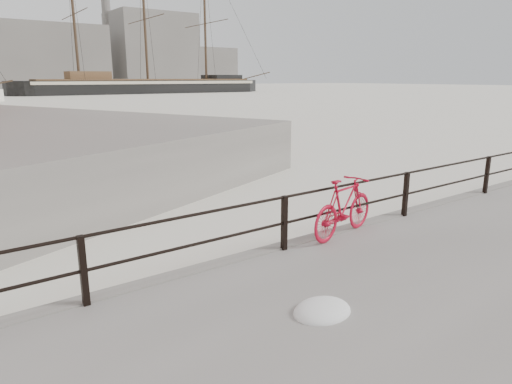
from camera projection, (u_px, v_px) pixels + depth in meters
ground at (478, 204)px, 12.46m from camera, size 400.00×400.00×0.00m
guardrail at (487, 175)px, 12.13m from camera, size 28.00×0.10×1.00m
bicycle at (344, 207)px, 8.83m from camera, size 1.95×0.65×1.17m
barque_black at (149, 93)px, 99.72m from camera, size 63.81×23.21×35.45m
industrial_west at (46, 57)px, 131.23m from camera, size 32.00×18.00×18.00m
industrial_mid at (152, 51)px, 154.47m from camera, size 26.00×20.00×24.00m
industrial_east at (204, 67)px, 172.78m from camera, size 20.00×16.00×14.00m
smokestack at (107, 18)px, 148.48m from camera, size 2.80×2.80×44.00m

